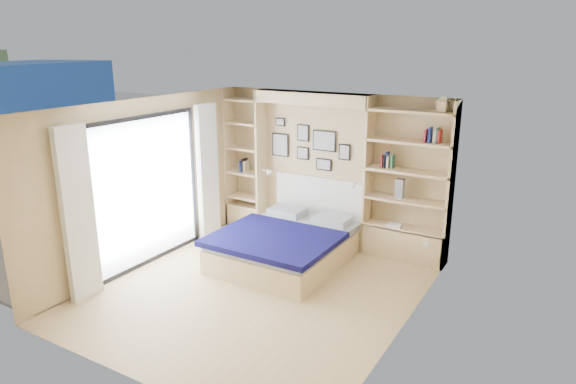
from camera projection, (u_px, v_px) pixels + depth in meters
The scene contains 9 objects.
ground at pixel (259, 290), 7.02m from camera, with size 4.50×4.50×0.00m, color tan.
room_shell at pixel (290, 185), 8.16m from camera, with size 4.50×4.50×4.50m.
bed at pixel (287, 244), 7.89m from camera, with size 1.77×2.30×1.07m.
photo_gallery at pixel (308, 145), 8.63m from camera, with size 1.48×0.02×0.82m.
reading_lamps at pixel (309, 178), 8.51m from camera, with size 1.92×0.12×0.15m.
shelf_decor at pixel (391, 152), 7.75m from camera, with size 3.60×0.23×2.03m.
deck at pixel (84, 241), 8.77m from camera, with size 3.20×4.00×0.05m, color brown.
deck_chair at pixel (108, 227), 8.48m from camera, with size 0.65×0.80×0.70m.
shipping_container at pixel (2, 116), 13.73m from camera, with size 2.62×6.54×2.73m, color navy.
Camera 1 is at (3.58, -5.28, 3.26)m, focal length 32.00 mm.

